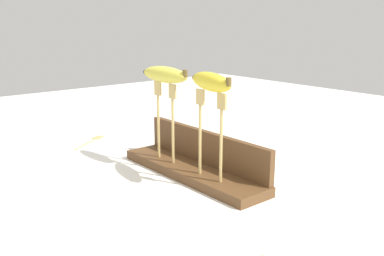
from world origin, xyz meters
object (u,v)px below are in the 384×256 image
fork_stand_right (210,127)px  banana_raised_left (165,75)px  fork_stand_left (165,115)px  fork_fallen_near (92,140)px  banana_raised_right (211,82)px

fork_stand_right → banana_raised_left: size_ratio=1.22×
fork_stand_left → fork_fallen_near: fork_stand_left is taller
banana_raised_left → banana_raised_right: bearing=0.0°
fork_stand_left → banana_raised_right: size_ratio=1.22×
fork_stand_right → banana_raised_right: 0.10m
banana_raised_right → fork_fallen_near: banana_raised_right is taller
fork_fallen_near → fork_stand_right: bearing=3.1°
banana_raised_right → fork_fallen_near: bearing=-176.9°
fork_stand_left → fork_stand_right: bearing=0.0°
fork_stand_left → banana_raised_left: bearing=-176.1°
banana_raised_right → banana_raised_left: bearing=-180.0°
banana_raised_right → fork_stand_right: bearing=-13.1°
fork_stand_right → banana_raised_left: 0.20m
fork_stand_left → fork_stand_right: 0.17m
fork_stand_left → banana_raised_left: size_ratio=1.22×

